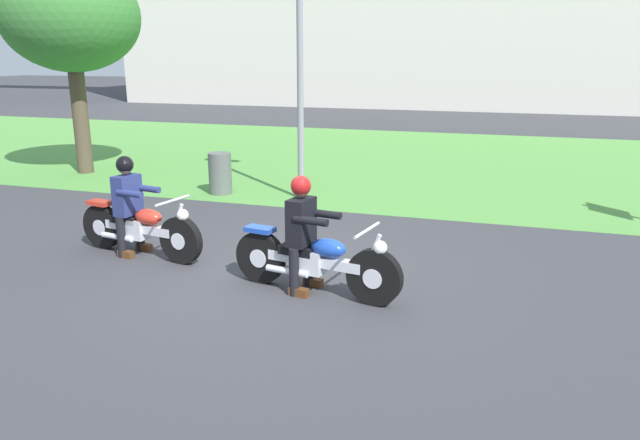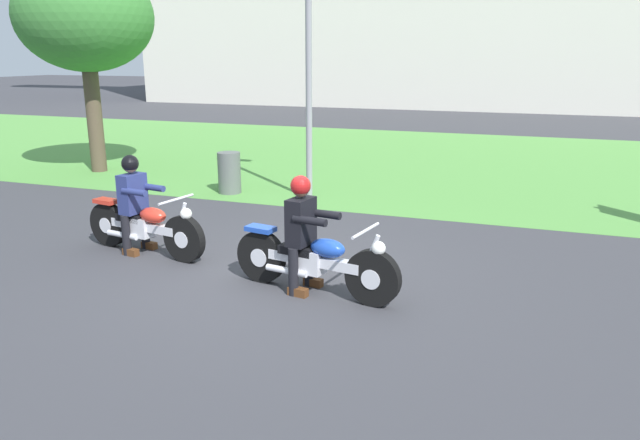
{
  "view_description": "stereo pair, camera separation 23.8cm",
  "coord_description": "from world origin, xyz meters",
  "px_view_note": "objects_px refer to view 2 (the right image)",
  "views": [
    {
      "loc": [
        2.78,
        -6.7,
        2.76
      ],
      "look_at": [
        0.65,
        -0.08,
        0.85
      ],
      "focal_mm": 34.01,
      "sensor_mm": 36.0,
      "label": 1
    },
    {
      "loc": [
        3.0,
        -6.62,
        2.76
      ],
      "look_at": [
        0.65,
        -0.08,
        0.85
      ],
      "focal_mm": 34.01,
      "sensor_mm": 36.0,
      "label": 2
    }
  ],
  "objects_px": {
    "motorcycle_follow": "(145,227)",
    "tree_roadside": "(85,18)",
    "rider_follow": "(134,196)",
    "motorcycle_lead": "(315,261)",
    "trash_can": "(229,173)",
    "rider_lead": "(302,225)",
    "streetlight_pole": "(314,6)"
  },
  "relations": [
    {
      "from": "motorcycle_lead",
      "to": "trash_can",
      "type": "bearing_deg",
      "value": 137.76
    },
    {
      "from": "tree_roadside",
      "to": "streetlight_pole",
      "type": "distance_m",
      "value": 6.03
    },
    {
      "from": "rider_lead",
      "to": "motorcycle_lead",
      "type": "bearing_deg",
      "value": -0.8
    },
    {
      "from": "rider_follow",
      "to": "trash_can",
      "type": "bearing_deg",
      "value": 107.89
    },
    {
      "from": "tree_roadside",
      "to": "motorcycle_lead",
      "type": "bearing_deg",
      "value": -35.93
    },
    {
      "from": "motorcycle_lead",
      "to": "motorcycle_follow",
      "type": "xyz_separation_m",
      "value": [
        -2.78,
        0.58,
        -0.0
      ]
    },
    {
      "from": "rider_follow",
      "to": "motorcycle_lead",
      "type": "bearing_deg",
      "value": -2.0
    },
    {
      "from": "motorcycle_lead",
      "to": "rider_lead",
      "type": "xyz_separation_m",
      "value": [
        -0.17,
        0.03,
        0.42
      ]
    },
    {
      "from": "streetlight_pole",
      "to": "trash_can",
      "type": "bearing_deg",
      "value": -177.18
    },
    {
      "from": "rider_lead",
      "to": "motorcycle_follow",
      "type": "xyz_separation_m",
      "value": [
        -2.62,
        0.55,
        -0.43
      ]
    },
    {
      "from": "motorcycle_lead",
      "to": "rider_lead",
      "type": "relative_size",
      "value": 1.54
    },
    {
      "from": "rider_lead",
      "to": "trash_can",
      "type": "relative_size",
      "value": 1.68
    },
    {
      "from": "motorcycle_follow",
      "to": "rider_follow",
      "type": "bearing_deg",
      "value": 179.18
    },
    {
      "from": "motorcycle_lead",
      "to": "tree_roadside",
      "type": "relative_size",
      "value": 0.45
    },
    {
      "from": "motorcycle_follow",
      "to": "tree_roadside",
      "type": "relative_size",
      "value": 0.44
    },
    {
      "from": "rider_lead",
      "to": "streetlight_pole",
      "type": "bearing_deg",
      "value": 118.15
    },
    {
      "from": "motorcycle_follow",
      "to": "streetlight_pole",
      "type": "xyz_separation_m",
      "value": [
        1.1,
        3.98,
        3.2
      ]
    },
    {
      "from": "motorcycle_lead",
      "to": "motorcycle_follow",
      "type": "height_order",
      "value": "motorcycle_lead"
    },
    {
      "from": "rider_lead",
      "to": "trash_can",
      "type": "height_order",
      "value": "rider_lead"
    },
    {
      "from": "motorcycle_lead",
      "to": "trash_can",
      "type": "xyz_separation_m",
      "value": [
        -3.51,
        4.47,
        0.02
      ]
    },
    {
      "from": "rider_follow",
      "to": "rider_lead",
      "type": "bearing_deg",
      "value": -2.07
    },
    {
      "from": "motorcycle_lead",
      "to": "rider_follow",
      "type": "bearing_deg",
      "value": 178.0
    },
    {
      "from": "motorcycle_follow",
      "to": "streetlight_pole",
      "type": "bearing_deg",
      "value": 84.19
    },
    {
      "from": "motorcycle_lead",
      "to": "trash_can",
      "type": "distance_m",
      "value": 5.68
    },
    {
      "from": "rider_lead",
      "to": "streetlight_pole",
      "type": "height_order",
      "value": "streetlight_pole"
    },
    {
      "from": "rider_lead",
      "to": "streetlight_pole",
      "type": "distance_m",
      "value": 5.52
    },
    {
      "from": "motorcycle_lead",
      "to": "tree_roadside",
      "type": "xyz_separation_m",
      "value": [
        -7.63,
        5.53,
        3.15
      ]
    },
    {
      "from": "motorcycle_lead",
      "to": "rider_follow",
      "type": "xyz_separation_m",
      "value": [
        -2.95,
        0.61,
        0.42
      ]
    },
    {
      "from": "tree_roadside",
      "to": "trash_can",
      "type": "height_order",
      "value": "tree_roadside"
    },
    {
      "from": "rider_follow",
      "to": "streetlight_pole",
      "type": "relative_size",
      "value": 0.24
    },
    {
      "from": "rider_lead",
      "to": "rider_follow",
      "type": "bearing_deg",
      "value": 177.93
    },
    {
      "from": "rider_follow",
      "to": "motorcycle_follow",
      "type": "bearing_deg",
      "value": -0.82
    }
  ]
}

